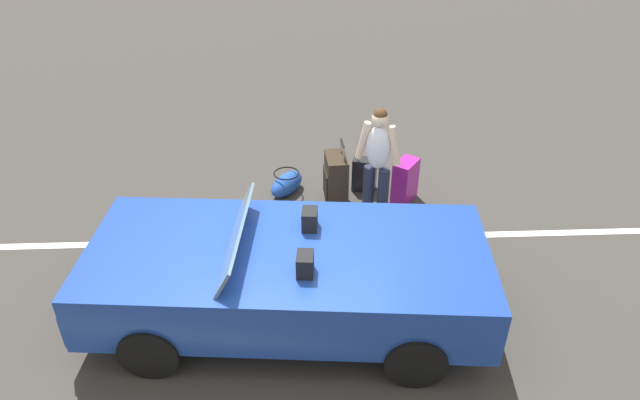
{
  "coord_description": "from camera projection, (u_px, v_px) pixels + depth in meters",
  "views": [
    {
      "loc": [
        -0.14,
        4.66,
        4.58
      ],
      "look_at": [
        -0.38,
        -1.17,
        0.75
      ],
      "focal_mm": 32.65,
      "sensor_mm": 36.0,
      "label": 1
    }
  ],
  "objects": [
    {
      "name": "convertible_car",
      "position": [
        269.0,
        275.0,
        6.08
      ],
      "size": [
        4.27,
        2.1,
        1.24
      ],
      "rotation": [
        0.0,
        0.0,
        -0.09
      ],
      "color": "navy",
      "rests_on": "ground_plane"
    },
    {
      "name": "lot_line_near",
      "position": [
        290.0,
        240.0,
        7.55
      ],
      "size": [
        18.0,
        0.12,
        0.01
      ],
      "primitive_type": "cube",
      "color": "silver",
      "rests_on": "ground_plane"
    },
    {
      "name": "suitcase_medium_bright",
      "position": [
        405.0,
        181.0,
        8.19
      ],
      "size": [
        0.43,
        0.46,
        0.62
      ],
      "rotation": [
        0.0,
        0.0,
        5.66
      ],
      "color": "#991E8C",
      "rests_on": "ground_plane"
    },
    {
      "name": "suitcase_small_carryon",
      "position": [
        364.0,
        174.0,
        8.45
      ],
      "size": [
        0.38,
        0.28,
        0.83
      ],
      "rotation": [
        0.0,
        0.0,
        4.44
      ],
      "color": "black",
      "rests_on": "ground_plane"
    },
    {
      "name": "traveler_person",
      "position": [
        378.0,
        161.0,
        7.41
      ],
      "size": [
        0.59,
        0.33,
        1.65
      ],
      "rotation": [
        0.0,
        0.0,
        1.16
      ],
      "color": "#1E2338",
      "rests_on": "ground_plane"
    },
    {
      "name": "duffel_bag",
      "position": [
        287.0,
        184.0,
        8.42
      ],
      "size": [
        0.61,
        0.7,
        0.34
      ],
      "rotation": [
        0.0,
        0.0,
        0.96
      ],
      "color": "#1E479E",
      "rests_on": "ground_plane"
    },
    {
      "name": "ground_plane",
      "position": [
        290.0,
        316.0,
        6.39
      ],
      "size": [
        80.0,
        80.0,
        0.0
      ],
      "primitive_type": "plane",
      "color": "#383533"
    },
    {
      "name": "suitcase_large_black",
      "position": [
        336.0,
        180.0,
        8.09
      ],
      "size": [
        0.33,
        0.5,
        0.95
      ],
      "rotation": [
        0.0,
        0.0,
        0.07
      ],
      "color": "#2D2319",
      "rests_on": "ground_plane"
    }
  ]
}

